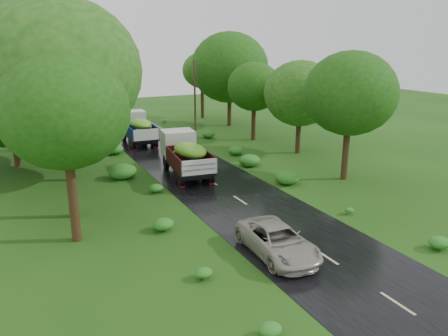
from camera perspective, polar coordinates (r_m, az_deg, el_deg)
ground at (r=20.20m, az=13.20°, el=-11.25°), size 120.00×120.00×0.00m
road at (r=23.85m, az=5.57°, el=-6.46°), size 6.50×80.00×0.02m
road_lines at (r=24.63m, az=4.34°, el=-5.64°), size 0.12×69.60×0.00m
truck_near at (r=31.11m, az=-5.13°, el=2.02°), size 3.16×6.92×2.81m
truck_far at (r=41.63m, az=-11.25°, el=5.33°), size 2.69×6.65×2.74m
car at (r=19.69m, az=7.00°, el=-9.42°), size 2.45×4.92×1.34m
utility_pole at (r=45.50m, az=-3.83°, el=9.35°), size 1.25×0.47×7.35m
trees_left at (r=35.83m, az=-24.34°, el=10.98°), size 7.51×32.38×9.63m
trees_right at (r=42.38m, az=4.29°, el=11.46°), size 5.85×30.87×8.31m
shrubs at (r=31.28m, az=-3.13°, el=-0.21°), size 11.90×44.00×0.70m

